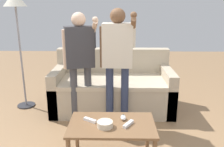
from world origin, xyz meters
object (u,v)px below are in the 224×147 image
Objects in this scene: coffee_table at (112,129)px; floor_lamp at (16,8)px; snack_bowl at (105,124)px; couch at (113,89)px; player_left at (80,55)px; game_remote_nunchuk at (123,118)px; player_center at (117,54)px; game_remote_wand_near at (90,120)px; game_remote_wand_far at (128,124)px.

floor_lamp is at bearing 135.58° from coffee_table.
coffee_table is 0.13m from snack_bowl.
couch is 0.88m from player_left.
couch is 20.65× the size of game_remote_nunchuk.
player_left is (-0.56, 0.85, 0.48)m from game_remote_nunchuk.
player_left is (-0.44, 0.94, 0.57)m from coffee_table.
snack_bowl is 1.78× the size of game_remote_nunchuk.
player_left is at bearing 170.78° from player_center.
player_center reaches higher than game_remote_nunchuk.
coffee_table is 1.18m from player_left.
floor_lamp is at bearing 139.73° from game_remote_nunchuk.
snack_bowl is at bearing -47.13° from floor_lamp.
couch reaches higher than coffee_table.
couch is 1.16× the size of player_center.
snack_bowl is (-0.07, -0.07, 0.09)m from coffee_table.
game_remote_wand_near is at bearing -99.14° from couch.
player_center reaches higher than player_left.
snack_bowl reaches higher than coffee_table.
floor_lamp is 1.24m from player_left.
player_center is (0.07, -0.52, 0.66)m from couch.
game_remote_wand_far is at bearing -57.84° from player_left.
coffee_table is 6.15× the size of game_remote_wand_near.
floor_lamp is (-1.36, 1.47, 1.07)m from snack_bowl.
floor_lamp is (-1.42, 0.03, 1.23)m from couch.
player_left is at bearing -134.76° from couch.
coffee_table is 0.58× the size of player_left.
player_left is 9.77× the size of game_remote_wand_far.
player_center reaches higher than couch.
game_remote_nunchuk is 1.13m from player_left.
snack_bowl reaches higher than game_remote_nunchuk.
floor_lamp is 1.68m from player_center.
floor_lamp is at bearing 178.85° from couch.
player_left reaches higher than snack_bowl.
coffee_table is 5.57× the size of snack_bowl.
player_center is at bearing 96.95° from game_remote_wand_far.
player_center is (0.50, -0.08, 0.03)m from player_left.
snack_bowl is 0.09× the size of floor_lamp.
game_remote_nunchuk is (0.18, 0.16, -0.01)m from snack_bowl.
game_remote_wand_near is at bearing -109.25° from player_center.
snack_bowl reaches higher than game_remote_wand_far.
game_remote_nunchuk is 0.13m from game_remote_wand_far.
player_left is (0.98, -0.46, -0.59)m from floor_lamp.
snack_bowl is at bearing -171.18° from game_remote_wand_far.
snack_bowl is at bearing -69.40° from player_left.
couch is 0.84m from player_center.
coffee_table is 0.49× the size of floor_lamp.
player_center reaches higher than snack_bowl.
game_remote_nunchuk is at bearing -56.45° from player_left.
game_remote_wand_far is at bearing -10.81° from coffee_table.
coffee_table is 5.65× the size of game_remote_wand_far.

